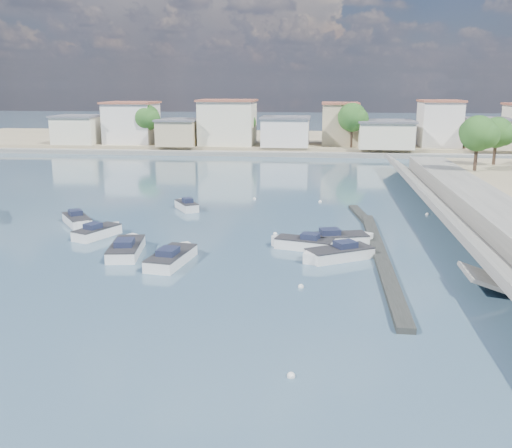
{
  "coord_description": "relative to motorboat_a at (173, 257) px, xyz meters",
  "views": [
    {
      "loc": [
        2.35,
        -30.52,
        12.35
      ],
      "look_at": [
        -2.61,
        14.07,
        1.4
      ],
      "focal_mm": 40.0,
      "sensor_mm": 36.0,
      "label": 1
    }
  ],
  "objects": [
    {
      "name": "ground",
      "position": [
        7.88,
        32.43,
        -0.38
      ],
      "size": [
        400.0,
        400.0,
        0.0
      ],
      "primitive_type": "plane",
      "color": "#2D4C5B",
      "rests_on": "ground"
    },
    {
      "name": "breakwater",
      "position": [
        14.79,
        5.12,
        -0.21
      ],
      "size": [
        2.0,
        31.02,
        0.35
      ],
      "color": "black",
      "rests_on": "ground"
    },
    {
      "name": "far_shore_land",
      "position": [
        7.88,
        84.43,
        0.32
      ],
      "size": [
        160.0,
        40.0,
        1.4
      ],
      "primitive_type": "cube",
      "color": "gray",
      "rests_on": "ground"
    },
    {
      "name": "far_shore_quay",
      "position": [
        7.88,
        63.43,
        0.02
      ],
      "size": [
        160.0,
        2.5,
        0.8
      ],
      "primitive_type": "cube",
      "color": "slate",
      "rests_on": "ground"
    },
    {
      "name": "far_town",
      "position": [
        18.6,
        69.35,
        4.56
      ],
      "size": [
        113.01,
        12.8,
        8.35
      ],
      "color": "beige",
      "rests_on": "far_shore_land"
    },
    {
      "name": "shore_trees",
      "position": [
        16.22,
        60.54,
        5.84
      ],
      "size": [
        74.56,
        38.32,
        7.92
      ],
      "color": "#38281E",
      "rests_on": "ground"
    },
    {
      "name": "motorboat_a",
      "position": [
        0.0,
        0.0,
        0.0
      ],
      "size": [
        2.8,
        5.88,
        1.48
      ],
      "color": "white",
      "rests_on": "ground"
    },
    {
      "name": "motorboat_b",
      "position": [
        -7.94,
        6.34,
        -0.0
      ],
      "size": [
        3.25,
        4.63,
        1.48
      ],
      "color": "white",
      "rests_on": "ground"
    },
    {
      "name": "motorboat_c",
      "position": [
        9.04,
        4.61,
        0.0
      ],
      "size": [
        5.01,
        2.78,
        1.48
      ],
      "color": "white",
      "rests_on": "ground"
    },
    {
      "name": "motorboat_d",
      "position": [
        11.65,
        2.03,
        -0.0
      ],
      "size": [
        5.22,
        4.2,
        1.48
      ],
      "color": "white",
      "rests_on": "ground"
    },
    {
      "name": "motorboat_e",
      "position": [
        -4.03,
        1.89,
        -0.0
      ],
      "size": [
        2.93,
        6.06,
        1.48
      ],
      "color": "white",
      "rests_on": "ground"
    },
    {
      "name": "motorboat_f",
      "position": [
        -3.17,
        17.68,
        -0.0
      ],
      "size": [
        3.11,
        3.83,
        1.48
      ],
      "color": "white",
      "rests_on": "ground"
    },
    {
      "name": "motorboat_g",
      "position": [
        -11.38,
        9.94,
        0.0
      ],
      "size": [
        4.02,
        4.6,
        1.48
      ],
      "color": "white",
      "rests_on": "ground"
    },
    {
      "name": "motorboat_h",
      "position": [
        11.97,
        6.23,
        -0.0
      ],
      "size": [
        5.69,
        3.26,
        1.48
      ],
      "color": "white",
      "rests_on": "ground"
    },
    {
      "name": "mooring_buoys",
      "position": [
        9.96,
        8.82,
        -0.33
      ],
      "size": [
        18.06,
        39.52,
        0.37
      ],
      "color": "white",
      "rests_on": "ground"
    }
  ]
}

